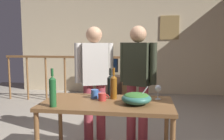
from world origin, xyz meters
The scene contains 15 objects.
back_wall centered at (0.00, 3.37, 1.44)m, with size 6.00×0.10×2.89m, color beige.
framed_picture centered at (1.12, 3.31, 1.76)m, with size 0.48×0.03×0.62m, color #A6864E.
stair_railing centered at (-0.90, 2.18, 0.68)m, with size 2.91×0.10×1.12m.
tv_console centered at (-0.52, 3.02, 0.25)m, with size 0.90×0.40×0.51m, color #38281E.
flat_screen_tv centered at (-0.52, 2.99, 0.80)m, with size 0.67×0.12×0.50m.
serving_table centered at (0.13, -0.62, 0.67)m, with size 1.41×0.74×0.74m.
salad_bowl centered at (0.45, -0.68, 0.81)m, with size 0.31×0.31×0.20m.
wine_glass centered at (0.68, -0.43, 0.86)m, with size 0.07×0.07×0.16m.
wine_bottle_amber centered at (0.18, -0.47, 0.89)m, with size 0.08×0.08×0.36m.
wine_bottle_dark centered at (0.12, -0.34, 0.88)m, with size 0.07×0.07×0.34m.
wine_bottle_green centered at (-0.38, -0.89, 0.91)m, with size 0.07×0.07×0.39m.
mug_blue centered at (-0.04, -0.48, 0.80)m, with size 0.12×0.09×0.10m.
mug_red centered at (0.07, -0.58, 0.79)m, with size 0.12×0.09×0.08m.
person_standing_left centered at (-0.17, 0.09, 0.93)m, with size 0.51×0.34×1.60m.
person_standing_right centered at (0.43, 0.09, 0.94)m, with size 0.50×0.33×1.61m.
Camera 1 is at (0.54, -3.12, 1.39)m, focal length 38.19 mm.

